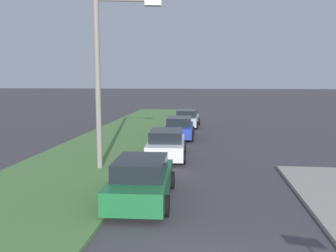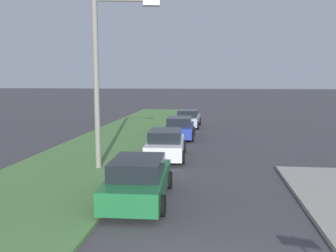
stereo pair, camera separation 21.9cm
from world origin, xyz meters
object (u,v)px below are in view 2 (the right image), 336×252
(parked_car_white, at_px, (166,144))
(parked_car_blue, at_px, (180,128))
(parked_car_green, at_px, (139,180))
(parked_car_silver, at_px, (188,119))
(streetlight, at_px, (104,71))

(parked_car_white, distance_m, parked_car_blue, 6.24)
(parked_car_green, relative_size, parked_car_silver, 1.01)
(parked_car_blue, xyz_separation_m, streetlight, (-9.00, 2.46, 3.67))
(parked_car_green, distance_m, parked_car_blue, 12.80)
(parked_car_green, bearing_deg, parked_car_white, -2.72)
(parked_car_blue, bearing_deg, parked_car_silver, -3.09)
(streetlight, bearing_deg, parked_car_white, -39.82)
(parked_car_green, height_order, parked_car_silver, same)
(parked_car_blue, bearing_deg, streetlight, 163.37)
(parked_car_green, bearing_deg, streetlight, 28.45)
(parked_car_white, bearing_deg, parked_car_blue, -4.65)
(parked_car_silver, bearing_deg, parked_car_white, 179.77)
(parked_car_blue, height_order, parked_car_silver, same)
(parked_car_white, height_order, parked_car_silver, same)
(parked_car_green, relative_size, parked_car_white, 0.99)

